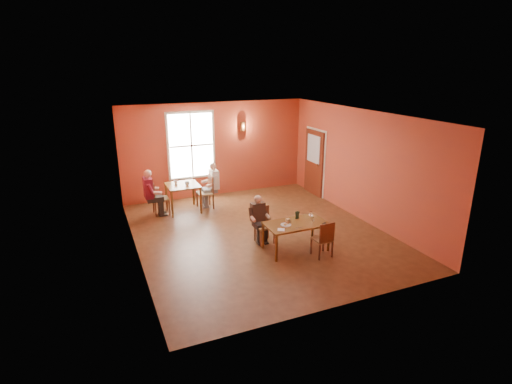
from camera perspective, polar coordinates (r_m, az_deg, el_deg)
name	(u,v)px	position (r m, az deg, el deg)	size (l,w,h in m)	color
ground	(259,233)	(10.25, 0.44, -5.91)	(6.00, 7.00, 0.01)	brown
wall_back	(216,149)	(12.93, -5.78, 6.06)	(6.00, 0.04, 3.00)	brown
wall_front	(343,229)	(6.85, 12.28, -5.22)	(6.00, 0.04, 3.00)	brown
wall_left	(132,192)	(9.02, -17.30, 0.05)	(0.04, 7.00, 3.00)	brown
wall_right	(360,165)	(11.24, 14.66, 3.75)	(0.04, 7.00, 3.00)	brown
ceiling	(259,115)	(9.44, 0.49, 10.98)	(6.00, 7.00, 0.04)	white
window	(191,146)	(12.63, -9.22, 6.57)	(1.36, 0.10, 1.96)	white
door	(314,163)	(13.15, 8.24, 4.16)	(0.12, 1.04, 2.10)	maroon
wall_sconce	(243,126)	(13.00, -1.91, 9.35)	(0.16, 0.16, 0.28)	brown
main_table	(296,236)	(9.31, 5.68, -6.32)	(1.42, 0.80, 0.66)	brown
chair_diner_main	(264,225)	(9.60, 1.21, -4.80)	(0.39, 0.39, 0.87)	brown
diner_main	(265,221)	(9.53, 1.28, -4.22)	(0.44, 0.44, 1.10)	black
chair_empty	(322,238)	(9.07, 9.43, -6.56)	(0.37, 0.37, 0.84)	maroon
plate_food	(286,225)	(9.04, 4.29, -4.65)	(0.24, 0.24, 0.03)	white
sandwich	(288,222)	(9.11, 4.58, -4.24)	(0.08, 0.08, 0.10)	tan
goblet_a	(311,215)	(9.46, 7.82, -3.24)	(0.07, 0.07, 0.18)	white
goblet_c	(313,220)	(9.16, 8.13, -4.04)	(0.07, 0.07, 0.16)	white
menu_stand	(297,215)	(9.41, 5.93, -3.30)	(0.11, 0.05, 0.18)	#223C2B
knife	(299,228)	(8.93, 6.16, -5.10)	(0.18, 0.01, 0.00)	silver
napkin	(281,230)	(8.80, 3.61, -5.39)	(0.15, 0.15, 0.01)	white
sunglasses	(324,223)	(9.23, 9.71, -4.43)	(0.12, 0.04, 0.01)	black
second_table	(183,198)	(11.82, -10.34, -0.82)	(0.91, 0.91, 0.80)	brown
chair_diner_white	(205,192)	(11.94, -7.33, -0.02)	(0.43, 0.43, 0.98)	#582F11
diner_white	(206,187)	(11.90, -7.22, 0.69)	(0.51, 0.51, 1.29)	white
chair_diner_maroon	(161,198)	(11.68, -13.46, -0.83)	(0.43, 0.43, 0.97)	brown
diner_maroon	(159,192)	(11.62, -13.67, -0.02)	(0.53, 0.53, 1.32)	maroon
cup_a	(187,184)	(11.61, -9.80, 1.20)	(0.13, 0.13, 0.10)	silver
cup_b	(176,182)	(11.78, -11.38, 1.35)	(0.11, 0.11, 0.10)	white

